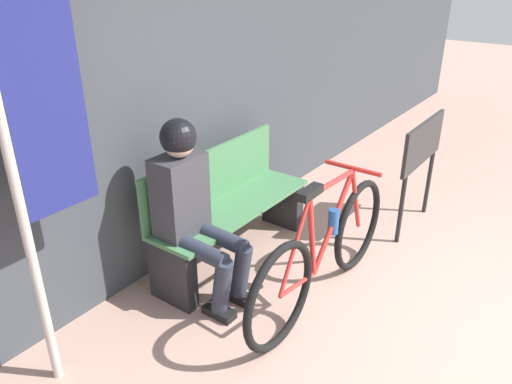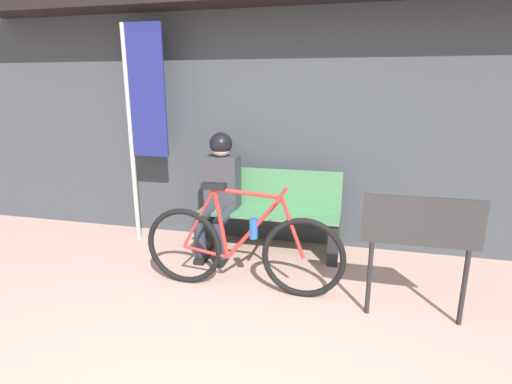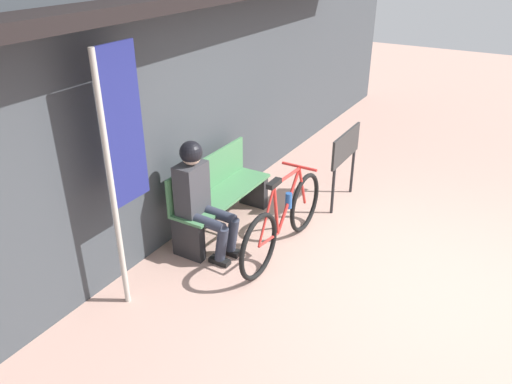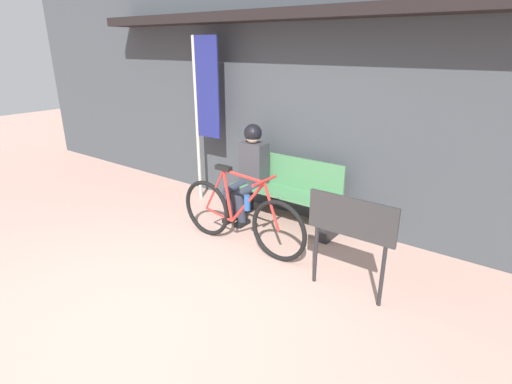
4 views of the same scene
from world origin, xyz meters
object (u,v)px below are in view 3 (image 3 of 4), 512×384
at_px(park_bench_near, 220,197).
at_px(banner_pole, 120,149).
at_px(signboard, 346,151).
at_px(bicycle, 284,220).
at_px(person_seated, 199,192).

bearing_deg(park_bench_near, banner_pole, 179.77).
xyz_separation_m(park_bench_near, banner_pole, (-1.38, 0.01, 1.07)).
distance_m(park_bench_near, signboard, 1.65).
bearing_deg(park_bench_near, bicycle, -94.24).
bearing_deg(park_bench_near, signboard, -36.99).
xyz_separation_m(park_bench_near, person_seated, (-0.50, -0.10, 0.32)).
xyz_separation_m(park_bench_near, signboard, (1.29, -0.97, 0.30)).
bearing_deg(signboard, bicycle, 174.58).
bearing_deg(person_seated, banner_pole, 172.94).
xyz_separation_m(bicycle, person_seated, (-0.44, 0.74, 0.34)).
height_order(bicycle, person_seated, person_seated).
bearing_deg(banner_pole, bicycle, -32.92).
relative_size(park_bench_near, signboard, 1.51).
distance_m(person_seated, signboard, 1.99).
distance_m(park_bench_near, person_seated, 0.60).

